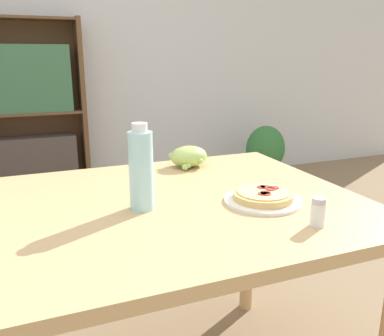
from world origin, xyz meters
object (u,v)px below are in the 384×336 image
(salt_shaker, at_px, (318,212))
(grape_bunch, at_px, (189,157))
(bookshelf, at_px, (28,121))
(potted_plant_floor, at_px, (265,156))
(drink_bottle, at_px, (141,169))
(pizza_on_plate, at_px, (263,197))

(salt_shaker, bearing_deg, grape_bunch, 98.31)
(bookshelf, distance_m, potted_plant_floor, 2.06)
(drink_bottle, height_order, potted_plant_floor, drink_bottle)
(pizza_on_plate, bearing_deg, drink_bottle, 166.50)
(grape_bunch, distance_m, salt_shaker, 0.66)
(pizza_on_plate, bearing_deg, grape_bunch, 97.42)
(grape_bunch, xyz_separation_m, drink_bottle, (-0.29, -0.37, 0.08))
(grape_bunch, distance_m, drink_bottle, 0.47)
(drink_bottle, xyz_separation_m, salt_shaker, (0.38, -0.29, -0.08))
(grape_bunch, height_order, potted_plant_floor, grape_bunch)
(grape_bunch, relative_size, salt_shaker, 1.96)
(pizza_on_plate, height_order, salt_shaker, salt_shaker)
(pizza_on_plate, distance_m, grape_bunch, 0.46)
(drink_bottle, distance_m, potted_plant_floor, 2.75)
(grape_bunch, relative_size, bookshelf, 0.10)
(pizza_on_plate, relative_size, drink_bottle, 0.93)
(potted_plant_floor, bearing_deg, drink_bottle, -129.64)
(drink_bottle, bearing_deg, salt_shaker, -36.73)
(grape_bunch, xyz_separation_m, salt_shaker, (0.10, -0.65, -0.00))
(drink_bottle, height_order, salt_shaker, drink_bottle)
(salt_shaker, bearing_deg, drink_bottle, 143.27)
(grape_bunch, height_order, bookshelf, bookshelf)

